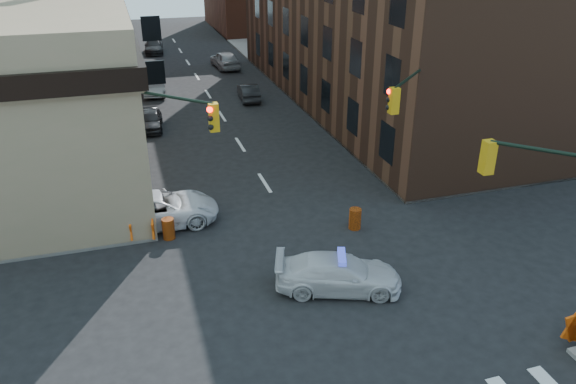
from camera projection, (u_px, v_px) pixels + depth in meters
ground at (332, 288)px, 21.31m from camera, size 140.00×140.00×0.00m
sidewalk_ne at (430, 62)px, 55.56m from camera, size 34.00×54.50×0.15m
commercial_row_ne at (391, 7)px, 41.10m from camera, size 14.00×34.00×14.00m
signal_pole_nw at (151, 149)px, 22.50m from camera, size 3.58×3.67×8.00m
signal_pole_ne at (413, 122)px, 25.58m from camera, size 3.67×3.58×8.00m
tree_ne_near at (304, 50)px, 44.19m from camera, size 3.00×3.00×4.85m
tree_ne_far at (276, 33)px, 51.09m from camera, size 3.00×3.00×4.85m
police_car at (338, 273)px, 20.99m from camera, size 5.09×3.34×1.37m
pickup at (158, 209)px, 25.53m from camera, size 5.51×2.56×1.53m
parked_car_wnear at (150, 120)px, 37.49m from camera, size 1.90×3.95×1.30m
parked_car_wfar at (154, 83)px, 45.41m from camera, size 2.01×4.97×1.60m
parked_car_wdeep at (154, 46)px, 59.68m from camera, size 2.22×4.75×1.34m
parked_car_enear at (248, 92)px, 43.73m from camera, size 1.65×3.98×1.28m
parked_car_efar at (225, 59)px, 53.31m from camera, size 2.38×4.96×1.64m
pedestrian_a at (60, 199)px, 26.04m from camera, size 0.68×0.58×1.57m
pedestrian_b at (100, 223)px, 23.87m from camera, size 1.05×0.97×1.72m
barrel_road at (355, 219)px, 25.29m from camera, size 0.71×0.71×0.98m
barrel_bank at (168, 229)px, 24.49m from camera, size 0.60×0.60×0.95m
barricade_nw_a at (143, 228)px, 24.24m from camera, size 1.31×0.82×0.92m
barricade_nw_b at (45, 217)px, 25.13m from camera, size 1.33×0.75×0.95m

